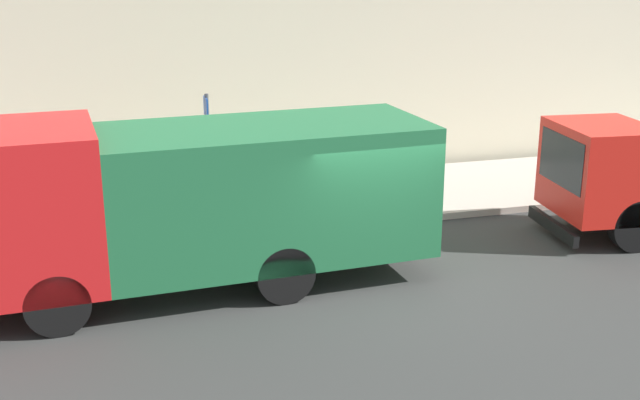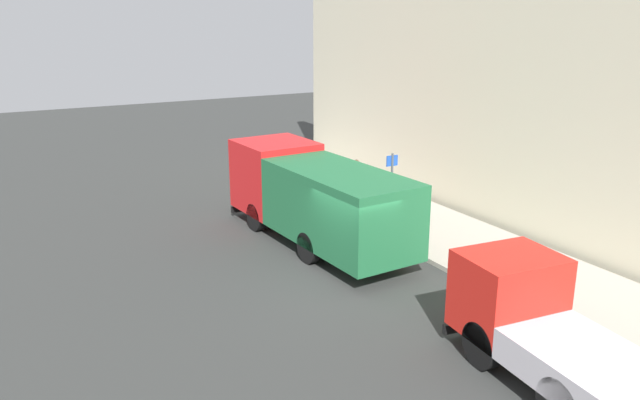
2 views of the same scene
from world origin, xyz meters
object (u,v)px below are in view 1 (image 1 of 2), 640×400
(pedestrian_walking, at_px, (10,188))
(large_utility_truck, at_px, (183,197))
(street_sign_post, at_px, (209,152))
(traffic_cone_orange, at_px, (25,229))

(pedestrian_walking, bearing_deg, large_utility_truck, -90.43)
(large_utility_truck, bearing_deg, street_sign_post, -20.88)
(pedestrian_walking, relative_size, street_sign_post, 0.61)
(pedestrian_walking, xyz_separation_m, street_sign_post, (-1.04, -3.85, 0.73))
(street_sign_post, bearing_deg, traffic_cone_orange, 88.97)
(pedestrian_walking, bearing_deg, street_sign_post, -56.43)
(pedestrian_walking, distance_m, street_sign_post, 4.05)
(traffic_cone_orange, height_order, street_sign_post, street_sign_post)
(large_utility_truck, bearing_deg, pedestrian_walking, 37.69)
(traffic_cone_orange, xyz_separation_m, street_sign_post, (-0.06, -3.56, 1.30))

